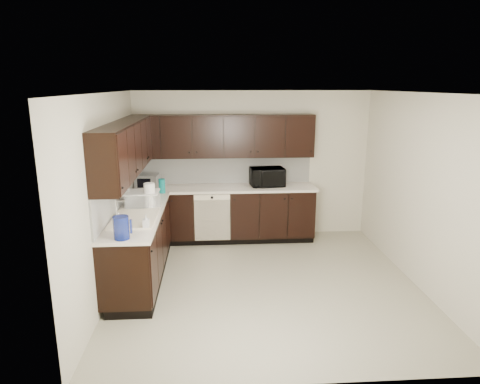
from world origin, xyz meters
name	(u,v)px	position (x,y,z in m)	size (l,w,h in m)	color
floor	(265,284)	(0.00, 0.00, 0.00)	(4.00, 4.00, 0.00)	#AAA58D
ceiling	(268,93)	(0.00, 0.00, 2.50)	(4.00, 4.00, 0.00)	white
wall_back	(252,165)	(0.00, 2.00, 1.25)	(4.00, 0.02, 2.50)	beige
wall_left	(107,196)	(-2.00, 0.00, 1.25)	(0.02, 4.00, 2.50)	beige
wall_right	(419,191)	(2.00, 0.00, 1.25)	(0.02, 4.00, 2.50)	beige
wall_front	(298,254)	(0.00, -2.00, 1.25)	(4.00, 0.02, 2.50)	beige
lower_cabinets	(193,229)	(-1.01, 1.11, 0.41)	(3.00, 2.80, 0.90)	black
countertop	(192,198)	(-1.01, 1.11, 0.92)	(3.03, 2.83, 0.04)	silver
backsplash	(178,178)	(-1.22, 1.32, 1.18)	(3.00, 2.80, 0.48)	white
upper_cabinets	(184,141)	(-1.10, 1.20, 1.77)	(3.00, 2.80, 0.70)	black
dishwasher	(212,215)	(-0.70, 1.41, 0.55)	(0.58, 0.04, 0.78)	#F6E8C9
sink	(135,224)	(-1.68, -0.01, 0.88)	(0.54, 0.82, 0.42)	#F6E8C9
microwave	(267,177)	(0.23, 1.72, 1.09)	(0.55, 0.37, 0.31)	black
soap_bottle_a	(146,222)	(-1.48, -0.37, 1.02)	(0.08, 0.08, 0.17)	gray
soap_bottle_b	(128,196)	(-1.88, 0.70, 1.07)	(0.10, 0.10, 0.26)	gray
toaster_oven	(148,181)	(-1.75, 1.69, 1.05)	(0.37, 0.27, 0.23)	#B7B7BA
storage_bin	(141,199)	(-1.70, 0.65, 1.04)	(0.49, 0.36, 0.19)	white
blue_pitcher	(121,228)	(-1.70, -0.70, 1.07)	(0.17, 0.17, 0.26)	navy
teal_tumbler	(162,186)	(-1.48, 1.35, 1.05)	(0.10, 0.10, 0.22)	#0B7F7E
paper_towel_roll	(150,195)	(-1.56, 0.58, 1.11)	(0.15, 0.15, 0.33)	white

